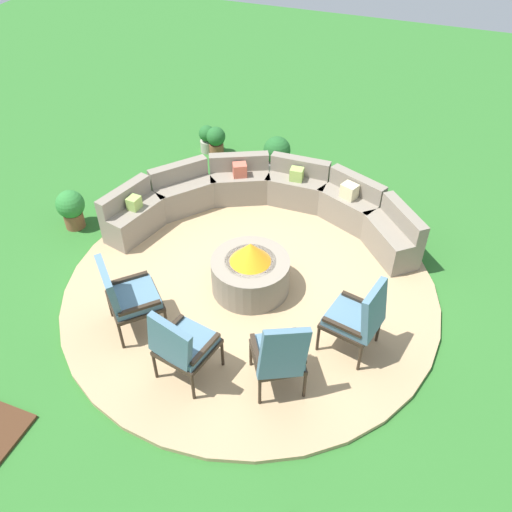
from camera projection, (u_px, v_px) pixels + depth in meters
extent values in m
plane|color=#2D6B28|center=(251.00, 291.00, 7.19)|extent=(24.00, 24.00, 0.00)
cylinder|color=tan|center=(251.00, 289.00, 7.17)|extent=(4.91, 4.91, 0.06)
cylinder|color=gray|center=(250.00, 274.00, 7.00)|extent=(1.02, 1.02, 0.47)
cylinder|color=black|center=(250.00, 263.00, 6.86)|extent=(0.66, 0.66, 0.06)
cone|color=orange|center=(250.00, 252.00, 6.75)|extent=(0.53, 0.53, 0.28)
cube|color=gray|center=(390.00, 241.00, 7.53)|extent=(0.95, 0.99, 0.46)
cube|color=gray|center=(404.00, 218.00, 7.33)|extent=(0.73, 0.81, 0.26)
cube|color=gray|center=(349.00, 209.00, 8.11)|extent=(1.03, 0.79, 0.46)
cube|color=gray|center=(358.00, 184.00, 7.95)|extent=(0.91, 0.52, 0.26)
cube|color=gray|center=(297.00, 191.00, 8.47)|extent=(0.93, 0.47, 0.46)
cube|color=gray|center=(300.00, 166.00, 8.34)|extent=(0.93, 0.18, 0.26)
cube|color=gray|center=(240.00, 186.00, 8.56)|extent=(1.03, 0.81, 0.46)
cube|color=gray|center=(239.00, 162.00, 8.44)|extent=(0.90, 0.55, 0.26)
cube|color=gray|center=(184.00, 196.00, 8.36)|extent=(0.93, 1.00, 0.46)
cube|color=gray|center=(178.00, 172.00, 8.21)|extent=(0.70, 0.82, 0.26)
cube|color=gray|center=(135.00, 220.00, 7.89)|extent=(0.66, 1.01, 0.46)
cube|color=gray|center=(124.00, 196.00, 7.72)|extent=(0.37, 0.94, 0.26)
cube|color=#93B756|center=(134.00, 203.00, 7.66)|extent=(0.17, 0.20, 0.18)
cube|color=#BC5B47|center=(240.00, 170.00, 8.31)|extent=(0.27, 0.26, 0.21)
cube|color=#93B756|center=(297.00, 174.00, 8.22)|extent=(0.21, 0.18, 0.20)
cube|color=beige|center=(349.00, 191.00, 7.86)|extent=(0.27, 0.26, 0.22)
cylinder|color=#2D2319|center=(153.00, 292.00, 6.82)|extent=(0.04, 0.04, 0.38)
cylinder|color=#2D2319|center=(166.00, 322.00, 6.43)|extent=(0.04, 0.04, 0.38)
cylinder|color=#2D2319|center=(110.00, 305.00, 6.64)|extent=(0.04, 0.04, 0.38)
cylinder|color=#2D2319|center=(121.00, 337.00, 6.26)|extent=(0.04, 0.04, 0.38)
cube|color=#2D2319|center=(135.00, 301.00, 6.40)|extent=(0.83, 0.83, 0.05)
cube|color=slate|center=(134.00, 297.00, 6.35)|extent=(0.77, 0.77, 0.09)
cube|color=slate|center=(109.00, 288.00, 6.11)|extent=(0.45, 0.51, 0.64)
cube|color=#2D2319|center=(128.00, 279.00, 6.49)|extent=(0.38, 0.39, 0.04)
cube|color=#2D2319|center=(140.00, 308.00, 6.12)|extent=(0.38, 0.39, 0.04)
cylinder|color=#2D2319|center=(186.00, 334.00, 6.29)|extent=(0.04, 0.04, 0.38)
cylinder|color=#2D2319|center=(222.00, 353.00, 6.07)|extent=(0.04, 0.04, 0.38)
cylinder|color=#2D2319|center=(155.00, 366.00, 5.94)|extent=(0.04, 0.04, 0.38)
cylinder|color=#2D2319|center=(193.00, 387.00, 5.73)|extent=(0.04, 0.04, 0.38)
cube|color=#2D2319|center=(187.00, 347.00, 5.87)|extent=(0.66, 0.68, 0.05)
cube|color=slate|center=(187.00, 343.00, 5.82)|extent=(0.61, 0.62, 0.09)
cube|color=slate|center=(170.00, 343.00, 5.49)|extent=(0.60, 0.22, 0.67)
cube|color=#2D2319|center=(168.00, 330.00, 5.88)|extent=(0.15, 0.49, 0.04)
cube|color=#2D2319|center=(205.00, 349.00, 5.68)|extent=(0.15, 0.49, 0.04)
cylinder|color=#2D2319|center=(251.00, 354.00, 6.07)|extent=(0.04, 0.04, 0.38)
cylinder|color=#2D2319|center=(293.00, 347.00, 6.14)|extent=(0.04, 0.04, 0.38)
cylinder|color=#2D2319|center=(260.00, 392.00, 5.68)|extent=(0.04, 0.04, 0.38)
cylinder|color=#2D2319|center=(305.00, 385.00, 5.75)|extent=(0.04, 0.04, 0.38)
cube|color=#2D2319|center=(278.00, 357.00, 5.77)|extent=(0.74, 0.75, 0.05)
cube|color=slate|center=(278.00, 352.00, 5.72)|extent=(0.68, 0.69, 0.09)
cube|color=slate|center=(284.00, 354.00, 5.37)|extent=(0.49, 0.40, 0.68)
cube|color=#2D2319|center=(256.00, 352.00, 5.65)|extent=(0.29, 0.43, 0.04)
cube|color=#2D2319|center=(299.00, 345.00, 5.71)|extent=(0.29, 0.43, 0.04)
cylinder|color=#2D2319|center=(318.00, 339.00, 6.24)|extent=(0.04, 0.04, 0.38)
cylinder|color=#2D2319|center=(338.00, 312.00, 6.56)|extent=(0.04, 0.04, 0.38)
cylinder|color=#2D2319|center=(360.00, 359.00, 6.02)|extent=(0.04, 0.04, 0.38)
cylinder|color=#2D2319|center=(378.00, 330.00, 6.34)|extent=(0.04, 0.04, 0.38)
cube|color=#2D2319|center=(350.00, 322.00, 6.15)|extent=(0.67, 0.65, 0.05)
cube|color=slate|center=(351.00, 318.00, 6.10)|extent=(0.61, 0.60, 0.09)
cube|color=slate|center=(374.00, 311.00, 5.84)|extent=(0.25, 0.54, 0.61)
cube|color=#2D2319|center=(342.00, 327.00, 5.91)|extent=(0.48, 0.15, 0.04)
cube|color=#2D2319|center=(361.00, 301.00, 6.21)|extent=(0.48, 0.15, 0.04)
cylinder|color=#A89E8E|center=(208.00, 146.00, 9.92)|extent=(0.26, 0.26, 0.21)
sphere|color=#236028|center=(207.00, 133.00, 9.75)|extent=(0.29, 0.29, 0.29)
sphere|color=#E55638|center=(209.00, 131.00, 9.70)|extent=(0.12, 0.12, 0.12)
cylinder|color=brown|center=(74.00, 220.00, 8.18)|extent=(0.29, 0.29, 0.25)
sphere|color=#2D7A33|center=(70.00, 204.00, 7.99)|extent=(0.42, 0.42, 0.42)
sphere|color=yellow|center=(72.00, 201.00, 7.93)|extent=(0.13, 0.13, 0.13)
cylinder|color=#605B56|center=(276.00, 168.00, 9.29)|extent=(0.39, 0.39, 0.26)
sphere|color=#236028|center=(277.00, 150.00, 9.07)|extent=(0.46, 0.46, 0.46)
cylinder|color=brown|center=(217.00, 149.00, 9.84)|extent=(0.26, 0.26, 0.21)
sphere|color=#236028|center=(216.00, 136.00, 9.67)|extent=(0.34, 0.34, 0.34)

